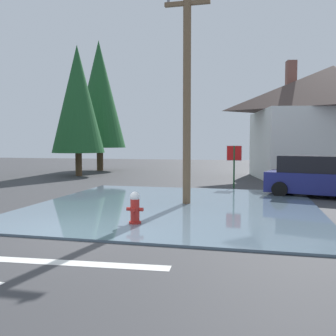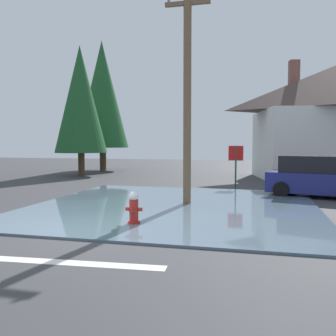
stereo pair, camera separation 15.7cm
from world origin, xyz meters
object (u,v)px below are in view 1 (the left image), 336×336
object	(u,v)px
parked_car	(317,177)
pine_tree_mid_left	(99,95)
stop_sign_far	(234,158)
fire_hydrant	(135,209)
utility_pole	(187,92)
pine_tree_short_left	(78,99)
house	(332,120)

from	to	relation	value
parked_car	pine_tree_mid_left	world-z (taller)	pine_tree_mid_left
stop_sign_far	parked_car	world-z (taller)	stop_sign_far
fire_hydrant	utility_pole	distance (m)	5.10
fire_hydrant	pine_tree_mid_left	bearing A→B (deg)	116.12
stop_sign_far	pine_tree_mid_left	world-z (taller)	pine_tree_mid_left
stop_sign_far	parked_car	size ratio (longest dim) A/B	0.46
utility_pole	pine_tree_short_left	bearing A→B (deg)	132.82
fire_hydrant	house	size ratio (longest dim) A/B	0.09
house	pine_tree_mid_left	size ratio (longest dim) A/B	1.04
fire_hydrant	pine_tree_short_left	bearing A→B (deg)	121.97
stop_sign_far	pine_tree_short_left	bearing A→B (deg)	156.23
fire_hydrant	stop_sign_far	world-z (taller)	stop_sign_far
stop_sign_far	parked_car	bearing A→B (deg)	-29.72
pine_tree_short_left	utility_pole	bearing A→B (deg)	-47.18
stop_sign_far	pine_tree_short_left	distance (m)	12.13
fire_hydrant	parked_car	distance (m)	8.89
utility_pole	fire_hydrant	bearing A→B (deg)	-102.04
fire_hydrant	utility_pole	xyz separation A→B (m)	(0.77, 3.59, 3.55)
utility_pole	parked_car	xyz separation A→B (m)	(4.90, 3.25, -3.20)
pine_tree_mid_left	utility_pole	bearing A→B (deg)	-56.49
utility_pole	stop_sign_far	distance (m)	5.99
house	parked_car	size ratio (longest dim) A/B	2.36
stop_sign_far	fire_hydrant	bearing A→B (deg)	-103.74
stop_sign_far	house	xyz separation A→B (m)	(5.56, 6.32, 2.11)
parked_car	pine_tree_short_left	xyz separation A→B (m)	(-14.10, 6.67, 4.32)
stop_sign_far	house	size ratio (longest dim) A/B	0.20
stop_sign_far	pine_tree_mid_left	size ratio (longest dim) A/B	0.20
house	pine_tree_mid_left	xyz separation A→B (m)	(-16.68, 3.11, 2.45)
parked_car	pine_tree_mid_left	distance (m)	19.30
parked_car	pine_tree_mid_left	size ratio (longest dim) A/B	0.44
utility_pole	parked_car	bearing A→B (deg)	33.56
utility_pole	pine_tree_short_left	xyz separation A→B (m)	(-9.20, 9.92, 1.12)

